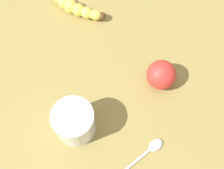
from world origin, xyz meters
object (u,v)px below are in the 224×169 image
at_px(banana, 72,5).
at_px(teaspoon, 153,147).
at_px(smoothie_glass, 73,122).
at_px(apple_fruit, 161,75).

height_order(banana, teaspoon, banana).
distance_m(banana, teaspoon, 0.43).
xyz_separation_m(banana, teaspoon, (-0.31, 0.30, -0.02)).
bearing_deg(smoothie_glass, teaspoon, -176.40).
relative_size(banana, smoothie_glass, 2.10).
bearing_deg(apple_fruit, teaspoon, 99.85).
bearing_deg(banana, smoothie_glass, -53.30).
relative_size(banana, apple_fruit, 2.68).
xyz_separation_m(smoothie_glass, apple_fruit, (-0.16, -0.18, -0.01)).
relative_size(apple_fruit, teaspoon, 0.70).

